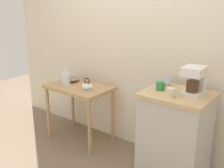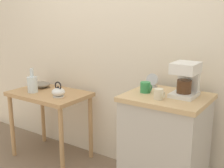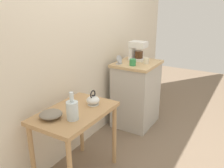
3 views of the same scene
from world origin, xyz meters
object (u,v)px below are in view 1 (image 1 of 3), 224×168
glass_carafe_vase (65,79)px  teakettle (87,86)px  coffee_maker (194,79)px  table_clock (166,80)px  bowl_stoneware (72,79)px  mug_tall_green (160,86)px  mug_small_cream (171,92)px

glass_carafe_vase → teakettle: bearing=3.8°
coffee_maker → table_clock: bearing=163.5°
bowl_stoneware → table_clock: table_clock is taller
mug_tall_green → teakettle: bearing=-178.3°
coffee_maker → mug_small_cream: bearing=-122.9°
bowl_stoneware → teakettle: teakettle is taller
mug_small_cream → mug_tall_green: bearing=146.1°
bowl_stoneware → coffee_maker: coffee_maker is taller
teakettle → coffee_maker: bearing=5.2°
bowl_stoneware → teakettle: size_ratio=1.26×
teakettle → table_clock: size_ratio=1.35×
teakettle → mug_small_cream: 1.12m
table_clock → mug_tall_green: bearing=-80.2°
teakettle → table_clock: (0.90, 0.21, 0.19)m
mug_small_cream → table_clock: size_ratio=0.67×
glass_carafe_vase → mug_small_cream: bearing=-2.5°
teakettle → mug_small_cream: (1.10, -0.09, 0.17)m
teakettle → mug_tall_green: 0.95m
coffee_maker → glass_carafe_vase: bearing=-175.1°
glass_carafe_vase → mug_tall_green: size_ratio=2.85×
glass_carafe_vase → table_clock: bearing=10.5°
table_clock → mug_small_cream: bearing=-55.7°
bowl_stoneware → mug_tall_green: (1.35, -0.13, 0.19)m
mug_small_cream → mug_tall_green: 0.20m
table_clock → bowl_stoneware: bearing=-177.9°
glass_carafe_vase → table_clock: (1.24, 0.23, 0.15)m
mug_small_cream → table_clock: 0.35m
mug_tall_green → table_clock: 0.18m
teakettle → mug_tall_green: bearing=1.7°
glass_carafe_vase → table_clock: table_clock is taller
bowl_stoneware → coffee_maker: size_ratio=0.78×
coffee_maker → mug_small_cream: 0.26m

